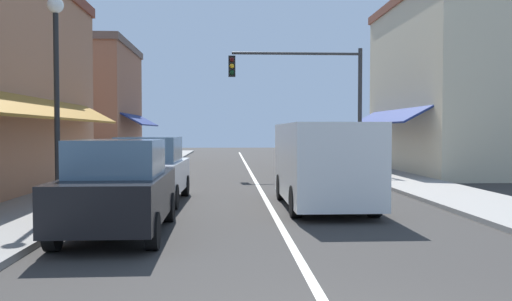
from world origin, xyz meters
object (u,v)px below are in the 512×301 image
object	(u,v)px
parked_car_second_left	(150,170)
van_in_lane	(322,162)
parked_car_nearest_left	(119,188)
traffic_signal_mast_arm	(313,87)
street_lamp_left_near	(56,70)

from	to	relation	value
parked_car_second_left	van_in_lane	size ratio (longest dim) A/B	0.80
parked_car_nearest_left	van_in_lane	bearing A→B (deg)	36.54
parked_car_nearest_left	traffic_signal_mast_arm	xyz separation A→B (m)	(5.80, 13.38, 2.99)
parked_car_second_left	street_lamp_left_near	distance (m)	3.73
parked_car_nearest_left	street_lamp_left_near	xyz separation A→B (m)	(-1.81, 2.25, 2.42)
parked_car_nearest_left	street_lamp_left_near	size ratio (longest dim) A/B	0.84
van_in_lane	street_lamp_left_near	bearing A→B (deg)	-169.98
parked_car_nearest_left	traffic_signal_mast_arm	distance (m)	14.89
van_in_lane	street_lamp_left_near	distance (m)	6.68
van_in_lane	street_lamp_left_near	world-z (taller)	street_lamp_left_near
parked_car_nearest_left	street_lamp_left_near	bearing A→B (deg)	128.17
parked_car_second_left	van_in_lane	bearing A→B (deg)	-12.91
van_in_lane	parked_car_nearest_left	bearing A→B (deg)	-142.82
parked_car_second_left	traffic_signal_mast_arm	size ratio (longest dim) A/B	0.70
van_in_lane	street_lamp_left_near	size ratio (longest dim) A/B	1.05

